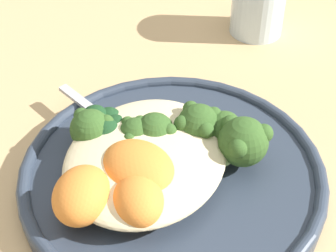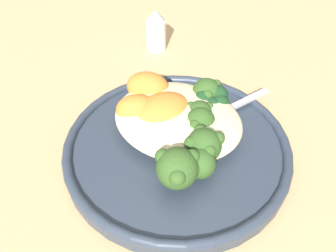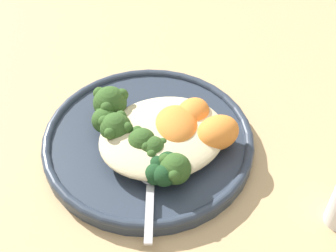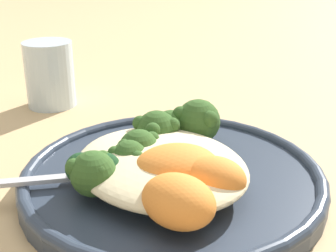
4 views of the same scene
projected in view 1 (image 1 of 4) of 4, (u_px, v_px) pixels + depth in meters
ground_plane at (178, 195)px, 0.49m from camera, size 4.00×4.00×0.00m
plate at (173, 175)px, 0.50m from camera, size 0.27×0.27×0.02m
quinoa_mound at (146, 157)px, 0.48m from camera, size 0.16×0.14×0.03m
broccoli_stalk_0 at (233, 147)px, 0.48m from camera, size 0.09×0.09×0.04m
broccoli_stalk_1 at (214, 138)px, 0.50m from camera, size 0.10×0.06×0.03m
broccoli_stalk_2 at (195, 131)px, 0.50m from camera, size 0.09×0.04×0.04m
broccoli_stalk_3 at (157, 138)px, 0.49m from camera, size 0.07×0.07×0.04m
broccoli_stalk_4 at (144, 145)px, 0.49m from camera, size 0.06×0.09×0.03m
broccoli_stalk_5 at (107, 139)px, 0.49m from camera, size 0.05×0.12×0.04m
sweet_potato_chunk_0 at (139, 170)px, 0.46m from camera, size 0.08×0.09×0.04m
sweet_potato_chunk_1 at (139, 201)px, 0.44m from camera, size 0.07×0.06×0.03m
sweet_potato_chunk_2 at (82, 195)px, 0.44m from camera, size 0.07×0.06×0.04m
kale_tuft at (104, 126)px, 0.51m from camera, size 0.04×0.05×0.03m
spoon at (117, 127)px, 0.52m from camera, size 0.07×0.12×0.01m
water_glass at (259, 0)px, 0.67m from camera, size 0.06×0.06×0.09m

